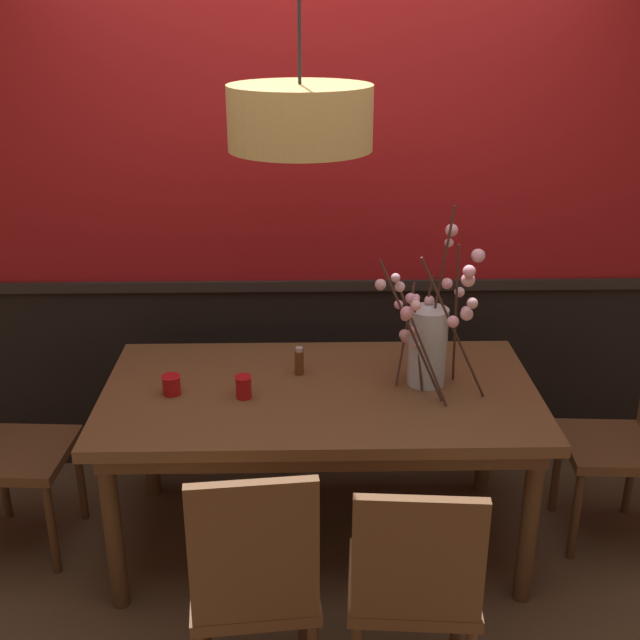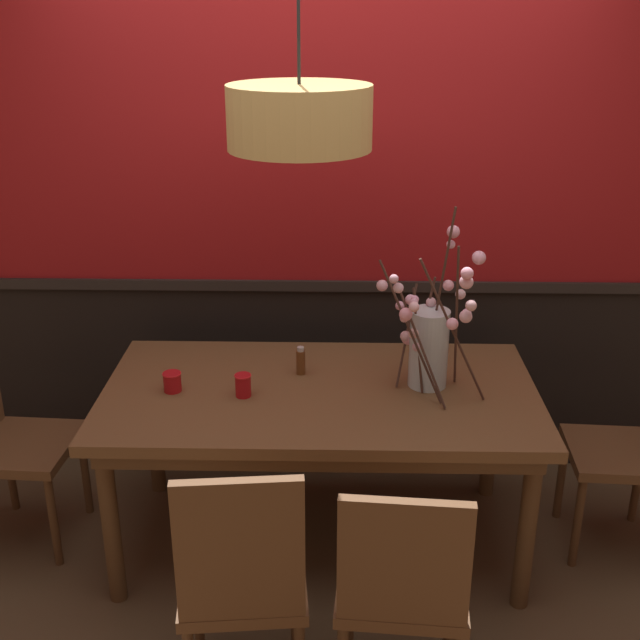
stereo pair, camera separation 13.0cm
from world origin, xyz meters
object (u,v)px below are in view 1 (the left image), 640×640
(candle_holder_nearer_center, at_px, (171,385))
(candle_holder_nearer_edge, at_px, (244,387))
(chair_head_east_end, at_px, (631,434))
(condiment_bottle, at_px, (299,362))
(dining_table, at_px, (320,407))
(chair_near_side_left, at_px, (254,580))
(vase_with_blossoms, at_px, (428,340))
(pendant_lamp, at_px, (300,118))
(chair_far_side_right, at_px, (374,350))
(chair_near_side_right, at_px, (414,583))

(candle_holder_nearer_center, relative_size, candle_holder_nearer_edge, 0.86)
(chair_head_east_end, bearing_deg, condiment_bottle, 174.85)
(chair_head_east_end, xyz_separation_m, candle_holder_nearer_edge, (-1.64, -0.08, 0.29))
(dining_table, bearing_deg, chair_near_side_left, -104.52)
(chair_near_side_left, relative_size, candle_holder_nearer_center, 11.62)
(chair_head_east_end, height_order, condiment_bottle, chair_head_east_end)
(chair_near_side_left, distance_m, vase_with_blossoms, 1.22)
(pendant_lamp, bearing_deg, candle_holder_nearer_center, 177.40)
(dining_table, relative_size, vase_with_blossoms, 2.32)
(candle_holder_nearer_edge, bearing_deg, pendant_lamp, 3.32)
(vase_with_blossoms, bearing_deg, condiment_bottle, 168.24)
(chair_far_side_right, bearing_deg, dining_table, -108.79)
(chair_near_side_right, height_order, chair_near_side_left, chair_near_side_left)
(condiment_bottle, relative_size, pendant_lamp, 0.14)
(vase_with_blossoms, distance_m, candle_holder_nearer_edge, 0.77)
(vase_with_blossoms, xyz_separation_m, candle_holder_nearer_edge, (-0.75, -0.10, -0.15))
(chair_head_east_end, xyz_separation_m, pendant_lamp, (-1.40, -0.07, 1.34))
(chair_head_east_end, bearing_deg, dining_table, -179.38)
(candle_holder_nearer_edge, xyz_separation_m, pendant_lamp, (0.24, 0.01, 1.05))
(dining_table, xyz_separation_m, vase_with_blossoms, (0.44, 0.03, 0.28))
(chair_head_east_end, height_order, pendant_lamp, pendant_lamp)
(chair_near_side_right, distance_m, chair_far_side_right, 1.79)
(condiment_bottle, bearing_deg, pendant_lamp, -85.97)
(chair_far_side_right, distance_m, vase_with_blossoms, 0.98)
(dining_table, distance_m, chair_near_side_right, 0.95)
(condiment_bottle, bearing_deg, candle_holder_nearer_edge, -136.44)
(candle_holder_nearer_edge, height_order, condiment_bottle, condiment_bottle)
(dining_table, relative_size, chair_near_side_left, 1.87)
(chair_near_side_right, distance_m, vase_with_blossoms, 1.04)
(chair_near_side_left, bearing_deg, chair_near_side_right, -1.22)
(candle_holder_nearer_center, bearing_deg, chair_near_side_left, -66.36)
(chair_near_side_right, xyz_separation_m, condiment_bottle, (-0.37, 1.04, 0.30))
(candle_holder_nearer_center, bearing_deg, candle_holder_nearer_edge, -7.32)
(dining_table, xyz_separation_m, pendant_lamp, (-0.07, -0.06, 1.19))
(dining_table, height_order, candle_holder_nearer_center, candle_holder_nearer_center)
(dining_table, bearing_deg, candle_holder_nearer_center, -177.00)
(pendant_lamp, bearing_deg, chair_head_east_end, 2.86)
(chair_far_side_right, distance_m, pendant_lamp, 1.68)
(vase_with_blossoms, bearing_deg, candle_holder_nearer_edge, -172.27)
(chair_near_side_right, distance_m, pendant_lamp, 1.62)
(chair_head_east_end, relative_size, pendant_lamp, 1.02)
(chair_far_side_right, height_order, chair_near_side_left, chair_near_side_left)
(candle_holder_nearer_edge, distance_m, pendant_lamp, 1.08)
(vase_with_blossoms, distance_m, condiment_bottle, 0.56)
(dining_table, height_order, condiment_bottle, condiment_bottle)
(chair_near_side_left, bearing_deg, pendant_lamp, 79.25)
(chair_near_side_left, height_order, candle_holder_nearer_center, chair_near_side_left)
(candle_holder_nearer_edge, bearing_deg, chair_head_east_end, 2.92)
(chair_near_side_left, bearing_deg, condiment_bottle, 82.04)
(chair_far_side_right, xyz_separation_m, candle_holder_nearer_center, (-0.91, -0.93, 0.27))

